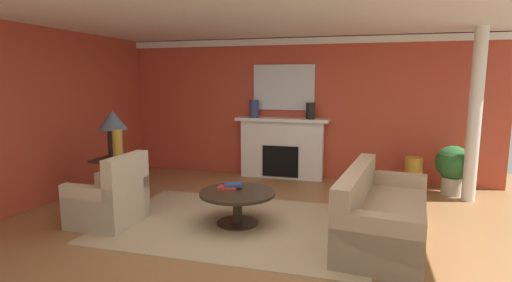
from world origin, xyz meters
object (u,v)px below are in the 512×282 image
fireplace (282,150)px  vase_tall_corner (413,174)px  side_table (116,177)px  coffee_table (237,200)px  mantel_mirror (284,87)px  potted_plant (453,166)px  table_lamp (113,125)px  vase_mantel_right (310,111)px  armchair_near_window (110,201)px  vase_mantel_left (254,109)px  sofa (381,215)px  vase_on_side_table (118,145)px

fireplace → vase_tall_corner: size_ratio=3.04×
side_table → coffee_table: bearing=-11.4°
mantel_mirror → potted_plant: mantel_mirror is taller
table_lamp → potted_plant: bearing=19.6°
mantel_mirror → vase_mantel_right: size_ratio=3.87×
fireplace → armchair_near_window: size_ratio=1.89×
fireplace → vase_mantel_left: vase_mantel_left is taller
vase_mantel_right → sofa: bearing=-64.6°
fireplace → vase_tall_corner: (2.38, -0.30, -0.26)m
fireplace → sofa: size_ratio=0.82×
vase_tall_corner → mantel_mirror: bearing=170.0°
mantel_mirror → side_table: mantel_mirror is taller
mantel_mirror → side_table: (-2.19, -2.34, -1.36)m
armchair_near_window → vase_on_side_table: 1.05m
potted_plant → table_lamp: bearing=-160.4°
table_lamp → vase_on_side_table: 0.35m
sofa → coffee_table: 1.82m
armchair_near_window → vase_mantel_right: vase_mantel_right is taller
side_table → potted_plant: size_ratio=0.84×
mantel_mirror → side_table: size_ratio=1.71×
side_table → sofa: bearing=-6.3°
fireplace → vase_on_side_table: size_ratio=3.81×
vase_mantel_right → vase_mantel_left: bearing=180.0°
armchair_near_window → fireplace: bearing=61.7°
fireplace → mantel_mirror: size_ratio=1.50×
armchair_near_window → vase_mantel_right: bearing=53.9°
vase_mantel_left → vase_mantel_right: 1.10m
coffee_table → side_table: side_table is taller
fireplace → potted_plant: (2.98, -0.38, -0.07)m
vase_on_side_table → vase_tall_corner: size_ratio=0.80×
vase_on_side_table → table_lamp: bearing=141.3°
vase_tall_corner → vase_mantel_right: bearing=172.2°
sofa → vase_mantel_right: size_ratio=7.10×
fireplace → sofa: bearing=-56.1°
vase_mantel_left → mantel_mirror: bearing=17.2°
potted_plant → fireplace: bearing=172.8°
fireplace → vase_on_side_table: (-2.04, -2.34, 0.38)m
fireplace → table_lamp: (-2.19, -2.22, 0.67)m
vase_on_side_table → potted_plant: vase_on_side_table is taller
fireplace → vase_tall_corner: 2.42m
table_lamp → potted_plant: 5.54m
vase_mantel_left → table_lamp: bearing=-127.0°
fireplace → vase_mantel_right: vase_mantel_right is taller
coffee_table → vase_on_side_table: bearing=171.1°
table_lamp → vase_tall_corner: bearing=22.8°
armchair_near_window → side_table: armchair_near_window is taller
side_table → vase_mantel_left: (1.64, 2.17, 0.95)m
mantel_mirror → armchair_near_window: mantel_mirror is taller
vase_mantel_right → side_table: bearing=-141.5°
armchair_near_window → table_lamp: table_lamp is taller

